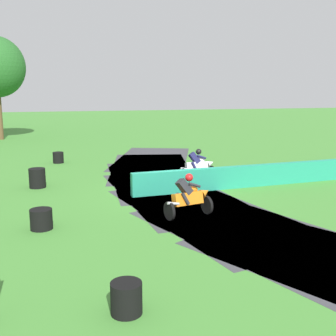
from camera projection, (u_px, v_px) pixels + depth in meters
ground_plane at (171, 193)px, 16.31m from camera, size 120.00×120.00×0.00m
track_asphalt at (191, 192)px, 16.58m from camera, size 8.60×25.31×0.01m
safety_barrier at (290, 173)px, 18.01m from camera, size 14.05×1.53×0.90m
motorcycle_lead_white at (198, 165)px, 18.74m from camera, size 1.68×0.79×1.43m
motorcycle_chase_orange at (189, 196)px, 13.34m from camera, size 1.68×1.07×1.43m
tire_stack_near at (58, 158)px, 22.83m from camera, size 0.58×0.58×0.60m
tire_stack_mid_a at (37, 178)px, 17.19m from camera, size 0.67×0.67×0.80m
tire_stack_mid_b at (41, 219)px, 12.14m from camera, size 0.64×0.64×0.60m
tire_stack_far at (126, 298)px, 7.59m from camera, size 0.58×0.58×0.60m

